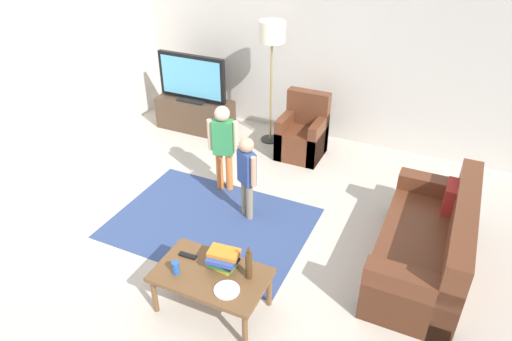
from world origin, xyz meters
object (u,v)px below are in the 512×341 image
at_px(tv_stand, 195,115).
at_px(soda_can, 176,268).
at_px(floor_lamp, 272,39).
at_px(tv_remote, 188,256).
at_px(child_near_tv, 223,141).
at_px(child_center, 247,171).
at_px(armchair, 303,135).
at_px(bottle, 249,265).
at_px(couch, 431,248).
at_px(tv, 192,78).
at_px(coffee_table, 211,278).
at_px(plate, 227,290).
at_px(book_stack, 223,259).

bearing_deg(tv_stand, soda_can, -61.07).
xyz_separation_m(floor_lamp, tv_remote, (0.53, -3.13, -1.11)).
relative_size(child_near_tv, child_center, 1.11).
distance_m(armchair, bottle, 3.01).
relative_size(couch, floor_lamp, 1.01).
height_order(couch, floor_lamp, floor_lamp).
xyz_separation_m(bottle, tv_remote, (-0.62, -0.00, -0.13)).
xyz_separation_m(tv, child_near_tv, (1.22, -1.28, -0.17)).
bearing_deg(coffee_table, child_near_tv, 115.06).
bearing_deg(plate, tv_remote, 157.08).
distance_m(couch, tv_remote, 2.35).
bearing_deg(book_stack, plate, -55.91).
bearing_deg(couch, plate, -135.55).
bearing_deg(tv, floor_lamp, 8.09).
distance_m(tv_remote, soda_can, 0.23).
bearing_deg(child_center, book_stack, -73.24).
distance_m(tv, child_near_tv, 1.77).
xyz_separation_m(armchair, tv_remote, (-0.05, -2.94, 0.13)).
distance_m(coffee_table, bottle, 0.39).
relative_size(floor_lamp, soda_can, 14.83).
distance_m(child_near_tv, coffee_table, 1.99).
distance_m(coffee_table, book_stack, 0.19).
bearing_deg(tv_remote, floor_lamp, 97.14).
relative_size(tv, book_stack, 3.78).
distance_m(book_stack, tv_remote, 0.37).
relative_size(tv_stand, plate, 5.45).
relative_size(tv_remote, soda_can, 1.42).
bearing_deg(couch, tv_stand, 155.02).
height_order(tv_stand, coffee_table, tv_stand).
bearing_deg(soda_can, book_stack, 35.61).
height_order(tv_stand, tv, tv).
height_order(couch, bottle, couch).
distance_m(armchair, book_stack, 2.94).
distance_m(tv_stand, tv, 0.60).
bearing_deg(floor_lamp, tv_stand, -172.87).
bearing_deg(floor_lamp, armchair, -18.11).
xyz_separation_m(tv_stand, soda_can, (1.77, -3.20, 0.24)).
bearing_deg(couch, tv, 155.28).
relative_size(armchair, child_near_tv, 0.79).
bearing_deg(plate, armchair, 98.44).
bearing_deg(child_near_tv, soda_can, -73.80).
bearing_deg(tv, bottle, -51.32).
xyz_separation_m(coffee_table, tv_remote, (-0.30, 0.10, 0.06)).
bearing_deg(plate, soda_can, 180.00).
height_order(bottle, tv_remote, bottle).
xyz_separation_m(couch, book_stack, (-1.64, -1.21, 0.22)).
bearing_deg(coffee_table, bottle, 17.35).
distance_m(coffee_table, tv_remote, 0.32).
bearing_deg(plate, couch, 44.45).
relative_size(child_near_tv, tv_remote, 6.68).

